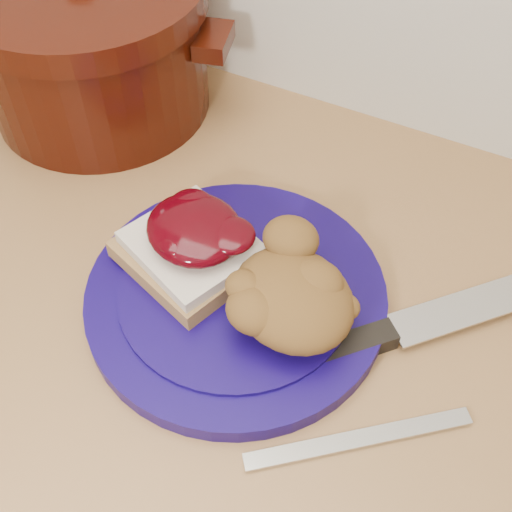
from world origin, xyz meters
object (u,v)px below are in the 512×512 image
at_px(butter_knife, 359,439).
at_px(dutch_oven, 93,46).
at_px(chef_knife, 375,338).
at_px(plate, 236,296).

relative_size(butter_knife, dutch_oven, 0.56).
bearing_deg(chef_knife, plate, 139.34).
bearing_deg(chef_knife, butter_knife, -124.26).
distance_m(plate, chef_knife, 0.13).
bearing_deg(dutch_oven, plate, -33.60).
height_order(chef_knife, dutch_oven, dutch_oven).
relative_size(chef_knife, butter_knife, 1.39).
xyz_separation_m(chef_knife, dutch_oven, (-0.41, 0.17, 0.07)).
xyz_separation_m(chef_knife, butter_knife, (0.02, -0.09, -0.01)).
bearing_deg(dutch_oven, butter_knife, -31.23).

